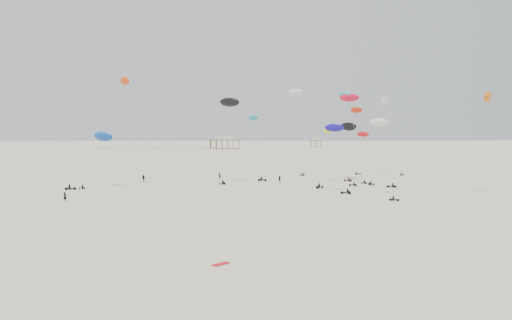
{
  "coord_description": "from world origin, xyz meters",
  "views": [
    {
      "loc": [
        -4.25,
        -3.52,
        12.27
      ],
      "look_at": [
        0.0,
        88.0,
        7.0
      ],
      "focal_mm": 35.0,
      "sensor_mm": 36.0,
      "label": 1
    }
  ],
  "objects_px": {
    "rig_0": "(352,138)",
    "spectator_0": "(65,201)",
    "pavilion_small": "(316,143)",
    "rig_8": "(349,135)",
    "rig_4": "(387,118)",
    "pavilion_main": "(225,143)"
  },
  "relations": [
    {
      "from": "rig_0",
      "to": "spectator_0",
      "type": "bearing_deg",
      "value": 18.23
    },
    {
      "from": "rig_0",
      "to": "pavilion_small",
      "type": "bearing_deg",
      "value": -109.93
    },
    {
      "from": "rig_0",
      "to": "spectator_0",
      "type": "distance_m",
      "value": 69.3
    },
    {
      "from": "pavilion_small",
      "to": "rig_0",
      "type": "relative_size",
      "value": 0.56
    },
    {
      "from": "rig_8",
      "to": "spectator_0",
      "type": "relative_size",
      "value": 8.04
    },
    {
      "from": "rig_0",
      "to": "spectator_0",
      "type": "xyz_separation_m",
      "value": [
        -58.97,
        -34.84,
        -10.57
      ]
    },
    {
      "from": "rig_0",
      "to": "spectator_0",
      "type": "height_order",
      "value": "rig_0"
    },
    {
      "from": "rig_8",
      "to": "spectator_0",
      "type": "bearing_deg",
      "value": 120.27
    },
    {
      "from": "rig_0",
      "to": "rig_4",
      "type": "distance_m",
      "value": 32.66
    },
    {
      "from": "spectator_0",
      "to": "rig_8",
      "type": "bearing_deg",
      "value": -135.27
    },
    {
      "from": "pavilion_main",
      "to": "rig_8",
      "type": "xyz_separation_m",
      "value": [
        33.93,
        -233.69,
        7.28
      ]
    },
    {
      "from": "pavilion_main",
      "to": "rig_0",
      "type": "relative_size",
      "value": 1.3
    },
    {
      "from": "rig_0",
      "to": "rig_4",
      "type": "bearing_deg",
      "value": 75.42
    },
    {
      "from": "pavilion_small",
      "to": "spectator_0",
      "type": "distance_m",
      "value": 309.89
    },
    {
      "from": "rig_4",
      "to": "rig_8",
      "type": "bearing_deg",
      "value": -132.01
    },
    {
      "from": "rig_4",
      "to": "rig_8",
      "type": "distance_m",
      "value": 29.4
    },
    {
      "from": "pavilion_small",
      "to": "rig_0",
      "type": "xyz_separation_m",
      "value": [
        -34.7,
        -260.54,
        7.08
      ]
    },
    {
      "from": "pavilion_small",
      "to": "rig_4",
      "type": "bearing_deg",
      "value": -97.0
    },
    {
      "from": "pavilion_main",
      "to": "rig_4",
      "type": "relative_size",
      "value": 1.11
    },
    {
      "from": "pavilion_main",
      "to": "rig_4",
      "type": "bearing_deg",
      "value": -82.62
    },
    {
      "from": "rig_0",
      "to": "rig_8",
      "type": "relative_size",
      "value": 0.99
    },
    {
      "from": "pavilion_small",
      "to": "spectator_0",
      "type": "height_order",
      "value": "pavilion_small"
    }
  ]
}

